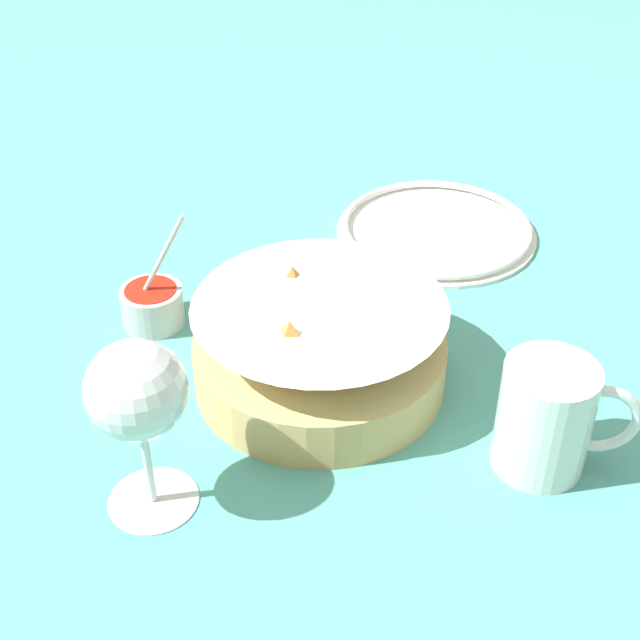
{
  "coord_description": "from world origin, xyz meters",
  "views": [
    {
      "loc": [
        0.04,
        -0.65,
        0.55
      ],
      "look_at": [
        -0.02,
        0.0,
        0.07
      ],
      "focal_mm": 50.0,
      "sensor_mm": 36.0,
      "label": 1
    }
  ],
  "objects_px": {
    "side_plate": "(436,229)",
    "beer_mug": "(546,421)",
    "sauce_cup": "(152,304)",
    "food_basket": "(320,346)",
    "wine_glass": "(137,396)"
  },
  "relations": [
    {
      "from": "sauce_cup",
      "to": "side_plate",
      "type": "bearing_deg",
      "value": 35.3
    },
    {
      "from": "food_basket",
      "to": "wine_glass",
      "type": "relative_size",
      "value": 1.5
    },
    {
      "from": "food_basket",
      "to": "beer_mug",
      "type": "height_order",
      "value": "same"
    },
    {
      "from": "food_basket",
      "to": "beer_mug",
      "type": "xyz_separation_m",
      "value": [
        0.2,
        -0.09,
        0.01
      ]
    },
    {
      "from": "food_basket",
      "to": "sauce_cup",
      "type": "xyz_separation_m",
      "value": [
        -0.18,
        0.07,
        -0.02
      ]
    },
    {
      "from": "side_plate",
      "to": "beer_mug",
      "type": "bearing_deg",
      "value": -77.5
    },
    {
      "from": "side_plate",
      "to": "sauce_cup",
      "type": "bearing_deg",
      "value": -144.7
    },
    {
      "from": "food_basket",
      "to": "side_plate",
      "type": "relative_size",
      "value": 0.99
    },
    {
      "from": "wine_glass",
      "to": "beer_mug",
      "type": "distance_m",
      "value": 0.33
    },
    {
      "from": "beer_mug",
      "to": "sauce_cup",
      "type": "bearing_deg",
      "value": 155.99
    },
    {
      "from": "food_basket",
      "to": "wine_glass",
      "type": "height_order",
      "value": "wine_glass"
    },
    {
      "from": "side_plate",
      "to": "food_basket",
      "type": "bearing_deg",
      "value": -111.92
    },
    {
      "from": "beer_mug",
      "to": "side_plate",
      "type": "relative_size",
      "value": 0.49
    },
    {
      "from": "wine_glass",
      "to": "beer_mug",
      "type": "xyz_separation_m",
      "value": [
        0.32,
        0.07,
        -0.07
      ]
    },
    {
      "from": "sauce_cup",
      "to": "beer_mug",
      "type": "bearing_deg",
      "value": -24.01
    }
  ]
}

